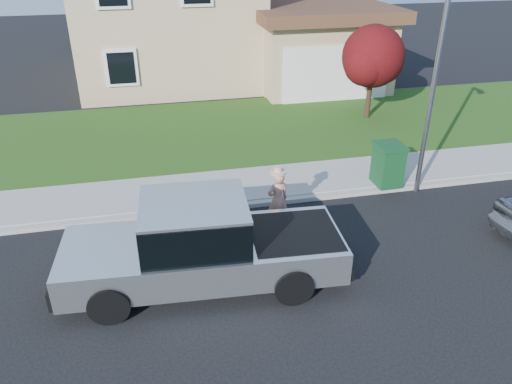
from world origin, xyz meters
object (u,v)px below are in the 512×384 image
trash_bin (388,164)px  street_lamp (436,82)px  ornamental_tree (374,59)px  woman (278,199)px  pickup_truck (202,246)px

trash_bin → street_lamp: size_ratio=0.22×
trash_bin → street_lamp: street_lamp is taller
ornamental_tree → street_lamp: (-1.12, -5.98, 0.81)m
trash_bin → woman: bearing=-160.6°
ornamental_tree → street_lamp: street_lamp is taller
ornamental_tree → trash_bin: bearing=-109.0°
pickup_truck → trash_bin: (5.60, 3.13, -0.13)m
pickup_truck → street_lamp: bearing=26.7°
street_lamp → pickup_truck: bearing=-160.8°
ornamental_tree → trash_bin: (-1.92, -5.57, -1.57)m
woman → street_lamp: size_ratio=0.30×
pickup_truck → street_lamp: size_ratio=1.08×
pickup_truck → street_lamp: street_lamp is taller
pickup_truck → ornamental_tree: (7.52, 8.70, 1.44)m
pickup_truck → ornamental_tree: bearing=52.9°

